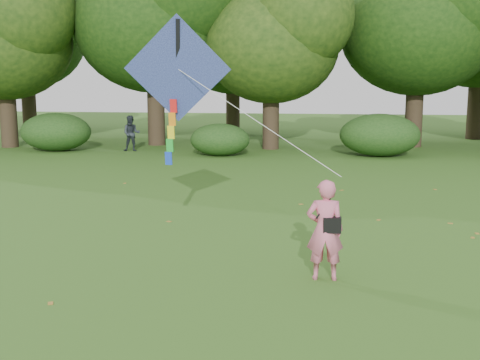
# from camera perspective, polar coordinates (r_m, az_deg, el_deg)

# --- Properties ---
(ground) EXTENTS (100.00, 100.00, 0.00)m
(ground) POSITION_cam_1_polar(r_m,az_deg,el_deg) (9.71, 4.17, -10.88)
(ground) COLOR #265114
(ground) RESTS_ON ground
(man_kite_flyer) EXTENTS (0.65, 0.45, 1.73)m
(man_kite_flyer) POSITION_cam_1_polar(r_m,az_deg,el_deg) (10.29, 8.05, -4.71)
(man_kite_flyer) COLOR #DB6785
(man_kite_flyer) RESTS_ON ground
(bystander_left) EXTENTS (0.91, 0.77, 1.68)m
(bystander_left) POSITION_cam_1_polar(r_m,az_deg,el_deg) (28.75, -10.26, 4.36)
(bystander_left) COLOR #272D34
(bystander_left) RESTS_ON ground
(crossbody_bag) EXTENTS (0.43, 0.20, 0.70)m
(crossbody_bag) POSITION_cam_1_polar(r_m,az_deg,el_deg) (10.23, 8.72, -4.15)
(crossbody_bag) COLOR black
(crossbody_bag) RESTS_ON ground
(flying_kite) EXTENTS (4.17, 1.88, 2.91)m
(flying_kite) POSITION_cam_1_polar(r_m,az_deg,el_deg) (11.86, -5.93, 10.16)
(flying_kite) COLOR #233A9B
(flying_kite) RESTS_ON ground
(tree_line) EXTENTS (54.70, 15.30, 9.48)m
(tree_line) POSITION_cam_1_polar(r_m,az_deg,el_deg) (32.05, 10.21, 13.42)
(tree_line) COLOR #3A2D1E
(tree_line) RESTS_ON ground
(shrub_band) EXTENTS (39.15, 3.22, 1.88)m
(shrub_band) POSITION_cam_1_polar(r_m,az_deg,el_deg) (26.83, 5.20, 4.15)
(shrub_band) COLOR #264919
(shrub_band) RESTS_ON ground
(fallen_leaves) EXTENTS (9.97, 10.83, 0.01)m
(fallen_leaves) POSITION_cam_1_polar(r_m,az_deg,el_deg) (15.34, 7.91, -3.24)
(fallen_leaves) COLOR olive
(fallen_leaves) RESTS_ON ground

